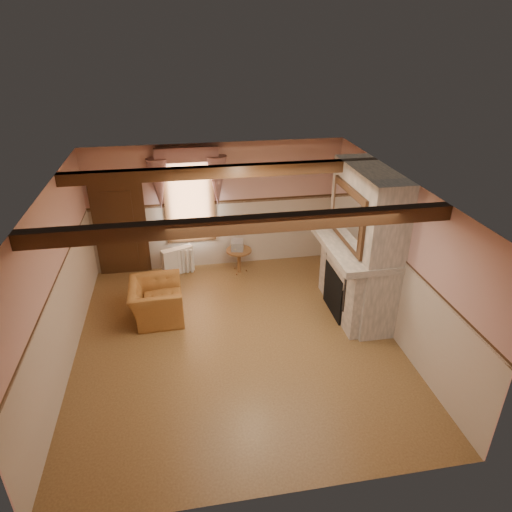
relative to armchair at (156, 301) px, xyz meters
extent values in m
cube|color=brown|center=(1.38, -1.00, -0.35)|extent=(5.50, 6.00, 0.01)
cube|color=silver|center=(1.38, -1.00, 2.45)|extent=(5.50, 6.00, 0.01)
cube|color=tan|center=(1.38, 2.00, 1.05)|extent=(5.50, 0.02, 2.80)
cube|color=tan|center=(1.38, -4.00, 1.05)|extent=(5.50, 0.02, 2.80)
cube|color=tan|center=(-1.37, -1.00, 1.05)|extent=(0.02, 6.00, 2.80)
cube|color=tan|center=(4.13, -1.00, 1.05)|extent=(0.02, 6.00, 2.80)
cube|color=black|center=(3.38, -0.40, 0.10)|extent=(0.20, 0.95, 0.90)
imported|color=#9E662D|center=(0.00, 0.00, 0.00)|extent=(0.98, 1.11, 0.71)
cylinder|color=brown|center=(1.77, 1.50, -0.08)|extent=(0.62, 0.62, 0.55)
cube|color=#B7AD8C|center=(1.74, 1.53, 0.30)|extent=(0.32, 0.36, 0.20)
cube|color=white|center=(0.43, 1.70, -0.05)|extent=(0.72, 0.44, 0.60)
imported|color=brown|center=(3.62, -0.20, 1.11)|extent=(0.34, 0.34, 0.08)
cube|color=black|center=(3.62, 0.40, 1.17)|extent=(0.14, 0.24, 0.20)
cylinder|color=#B39132|center=(3.62, 0.11, 1.21)|extent=(0.11, 0.11, 0.28)
cylinder|color=#A3141D|center=(3.62, -0.82, 1.15)|extent=(0.06, 0.06, 0.16)
cylinder|color=gold|center=(3.62, -0.87, 1.13)|extent=(0.06, 0.06, 0.12)
cube|color=gray|center=(3.80, -0.40, 1.05)|extent=(0.85, 2.00, 2.80)
cube|color=gray|center=(3.62, -0.40, 1.01)|extent=(1.05, 2.05, 0.12)
cube|color=silver|center=(3.44, -0.40, 1.62)|extent=(0.06, 1.44, 1.04)
cube|color=black|center=(-0.72, 1.94, 0.70)|extent=(1.10, 0.10, 2.10)
cube|color=white|center=(0.78, 1.97, 1.30)|extent=(1.06, 0.08, 2.02)
cube|color=gray|center=(0.78, 1.88, 1.90)|extent=(1.30, 0.14, 1.40)
cube|color=black|center=(1.38, -2.20, 2.35)|extent=(5.50, 0.18, 0.20)
cube|color=black|center=(1.38, 0.20, 2.35)|extent=(5.50, 0.18, 0.20)
camera|label=1|loc=(0.58, -7.43, 4.56)|focal=32.00mm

